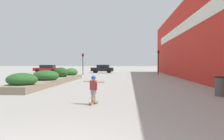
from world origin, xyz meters
TOP-DOWN VIEW (x-y plane):
  - building_wall_right at (8.00, 19.15)m, footprint 0.67×49.94m
  - planter_box at (-5.19, 14.94)m, footprint 2.12×14.79m
  - skateboard at (-0.01, 5.48)m, footprint 0.44×0.65m
  - skateboarder at (-0.01, 5.48)m, footprint 1.00×0.51m
  - trash_bin at (6.51, 8.37)m, footprint 0.66×0.66m
  - car_leftmost at (-14.23, 37.06)m, footprint 4.73×2.05m
  - car_center_left at (16.82, 33.93)m, footprint 4.24×1.91m
  - car_center_right at (-3.44, 37.04)m, footprint 4.19×1.86m
  - traffic_light_left at (-5.68, 29.87)m, footprint 0.28×0.30m
  - traffic_light_right at (6.03, 30.05)m, footprint 0.28×0.30m

SIDE VIEW (x-z plane):
  - skateboard at x=-0.01m, z-range 0.02..0.12m
  - planter_box at x=-5.19m, z-range -0.21..1.18m
  - trash_bin at x=6.51m, z-range 0.00..1.06m
  - car_center_left at x=16.82m, z-range 0.04..1.41m
  - skateboarder at x=-0.01m, z-range 0.22..1.37m
  - car_leftmost at x=-14.23m, z-range 0.05..1.57m
  - car_center_right at x=-3.44m, z-range 0.04..1.60m
  - traffic_light_left at x=-5.68m, z-range 0.62..3.96m
  - traffic_light_right at x=6.03m, z-range 0.66..4.45m
  - building_wall_right at x=8.00m, z-range 0.02..9.01m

